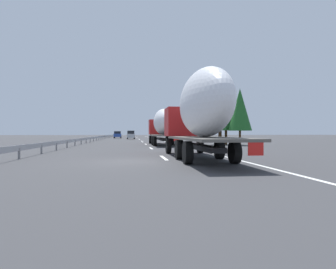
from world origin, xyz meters
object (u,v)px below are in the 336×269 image
truck_trailing (200,111)px  road_sign (166,129)px  truck_lead (162,125)px  car_silver_hatch (131,135)px  car_blue_sedan (118,135)px

truck_trailing → road_sign: (41.13, -3.10, -0.48)m
truck_lead → car_silver_hatch: 33.24m
truck_trailing → road_sign: truck_trailing is taller
truck_trailing → car_blue_sedan: (63.61, 6.99, -1.66)m
truck_lead → car_silver_hatch: (33.01, 3.57, -1.40)m
car_silver_hatch → car_blue_sedan: 12.40m
car_silver_hatch → road_sign: bearing=-147.7°
truck_lead → truck_trailing: bearing=180.0°
car_silver_hatch → truck_trailing: bearing=-176.0°
car_blue_sedan → truck_trailing: bearing=-173.7°
truck_lead → car_silver_hatch: size_ratio=2.84×
truck_lead → road_sign: bearing=-7.9°
truck_lead → car_blue_sedan: (44.93, 6.99, -1.42)m
truck_trailing → car_silver_hatch: truck_trailing is taller
truck_trailing → road_sign: size_ratio=4.18×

